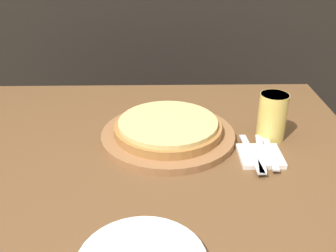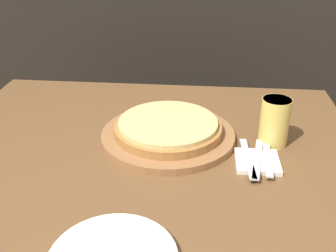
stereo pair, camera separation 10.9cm
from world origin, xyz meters
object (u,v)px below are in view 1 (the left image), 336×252
(beer_glass, at_px, (272,115))
(dinner_knife, at_px, (261,153))
(fork, at_px, (251,153))
(pizza_on_board, at_px, (168,131))
(spoon, at_px, (270,153))

(beer_glass, relative_size, dinner_knife, 0.70)
(beer_glass, distance_m, fork, 0.14)
(pizza_on_board, bearing_deg, fork, -26.80)
(pizza_on_board, relative_size, beer_glass, 2.81)
(pizza_on_board, distance_m, spoon, 0.28)
(pizza_on_board, height_order, spoon, pizza_on_board)
(pizza_on_board, height_order, fork, pizza_on_board)
(pizza_on_board, bearing_deg, beer_glass, -0.27)
(pizza_on_board, bearing_deg, spoon, -22.25)
(beer_glass, xyz_separation_m, fork, (-0.08, -0.11, -0.06))
(pizza_on_board, xyz_separation_m, fork, (0.21, -0.11, -0.01))
(pizza_on_board, xyz_separation_m, beer_glass, (0.29, -0.00, 0.05))
(pizza_on_board, xyz_separation_m, spoon, (0.26, -0.11, -0.01))
(beer_glass, bearing_deg, pizza_on_board, 179.73)
(fork, relative_size, dinner_knife, 1.00)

